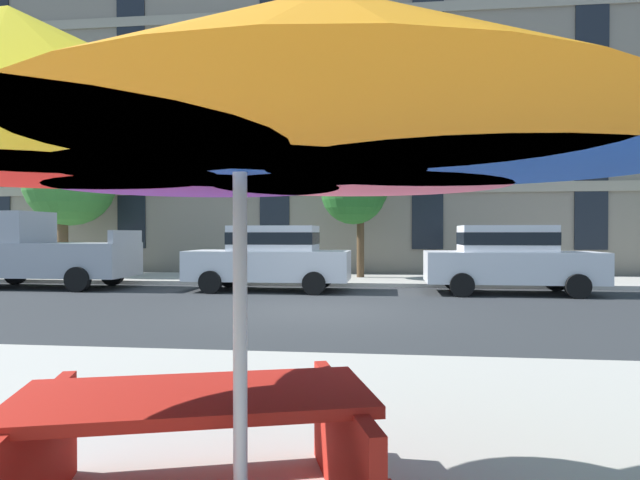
{
  "coord_description": "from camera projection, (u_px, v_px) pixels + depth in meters",
  "views": [
    {
      "loc": [
        1.39,
        -11.26,
        1.59
      ],
      "look_at": [
        -0.38,
        3.2,
        1.4
      ],
      "focal_mm": 31.34,
      "sensor_mm": 36.0,
      "label": 1
    }
  ],
  "objects": [
    {
      "name": "street_tree_left",
      "position": [
        68.0,
        174.0,
        19.66
      ],
      "size": [
        3.26,
        3.15,
        5.38
      ],
      "color": "brown",
      "rests_on": "ground"
    },
    {
      "name": "patio_umbrella",
      "position": [
        240.0,
        124.0,
        2.31
      ],
      "size": [
        3.44,
        3.2,
        2.31
      ],
      "color": "silver",
      "rests_on": "ground"
    },
    {
      "name": "sedan_white",
      "position": [
        271.0,
        256.0,
        15.25
      ],
      "size": [
        4.4,
        1.98,
        1.78
      ],
      "color": "silver",
      "rests_on": "ground"
    },
    {
      "name": "picnic_table",
      "position": [
        194.0,
        447.0,
        2.87
      ],
      "size": [
        2.16,
        1.98,
        0.77
      ],
      "color": "red",
      "rests_on": "ground"
    },
    {
      "name": "pickup_silver",
      "position": [
        37.0,
        252.0,
        16.08
      ],
      "size": [
        5.1,
        2.12,
        2.2
      ],
      "color": "#A8AAB2",
      "rests_on": "ground"
    },
    {
      "name": "apartment_building",
      "position": [
        359.0,
        130.0,
        26.16
      ],
      "size": [
        44.46,
        12.08,
        12.8
      ],
      "color": "gray",
      "rests_on": "ground"
    },
    {
      "name": "sedan_white_midblock",
      "position": [
        509.0,
        257.0,
        14.48
      ],
      "size": [
        4.4,
        1.98,
        1.78
      ],
      "color": "silver",
      "rests_on": "ground"
    },
    {
      "name": "sidewalk_far",
      "position": [
        345.0,
        280.0,
        18.11
      ],
      "size": [
        56.0,
        3.6,
        0.12
      ],
      "primitive_type": "cube",
      "color": "#B2ADA3",
      "rests_on": "ground"
    },
    {
      "name": "ground_plane",
      "position": [
        320.0,
        311.0,
        11.37
      ],
      "size": [
        120.0,
        120.0,
        0.0
      ],
      "primitive_type": "plane",
      "color": "#2D3033"
    },
    {
      "name": "street_tree_middle",
      "position": [
        356.0,
        190.0,
        18.4
      ],
      "size": [
        2.24,
        2.49,
        4.13
      ],
      "color": "#4C3823",
      "rests_on": "ground"
    }
  ]
}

